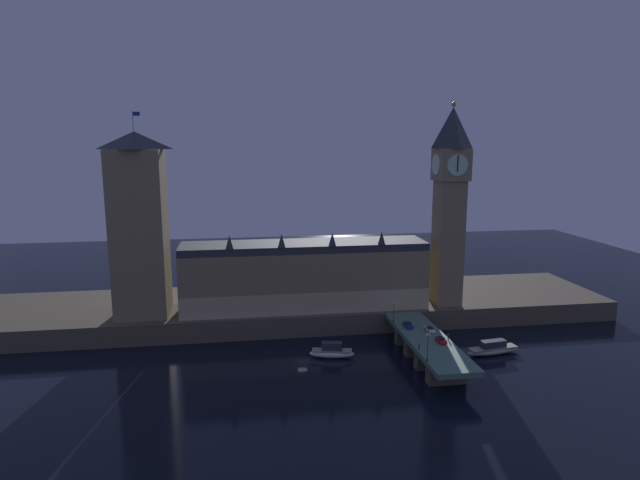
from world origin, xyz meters
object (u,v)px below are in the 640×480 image
car_southbound_lead (441,340)px  car_southbound_trail (430,329)px  car_northbound_lead (408,325)px  pedestrian_near_rail (419,346)px  boat_upstream (332,352)px  boat_downstream (493,349)px  clock_tower (450,200)px  pedestrian_mid_walk (448,337)px  victoria_tower (139,225)px  street_lamp_near (428,343)px  street_lamp_far (394,309)px

car_southbound_lead → car_southbound_trail: size_ratio=0.96×
car_northbound_lead → pedestrian_near_rail: bearing=-98.4°
car_northbound_lead → boat_upstream: size_ratio=0.36×
car_southbound_lead → boat_upstream: 30.44m
boat_upstream → boat_downstream: boat_upstream is taller
boat_upstream → clock_tower: bearing=29.5°
car_southbound_lead → boat_downstream: bearing=16.2°
car_southbound_trail → boat_upstream: size_ratio=0.35×
pedestrian_mid_walk → car_southbound_lead: bearing=-154.3°
car_northbound_lead → boat_downstream: car_northbound_lead is taller
car_southbound_trail → boat_upstream: bearing=177.7°
victoria_tower → car_southbound_trail: size_ratio=13.51×
car_northbound_lead → car_southbound_trail: car_northbound_lead is taller
clock_tower → street_lamp_near: clock_tower is taller
street_lamp_far → clock_tower: bearing=35.2°
car_northbound_lead → street_lamp_far: 6.60m
car_northbound_lead → boat_upstream: 24.13m
victoria_tower → street_lamp_near: 93.22m
pedestrian_mid_walk → pedestrian_near_rail: bearing=-152.1°
car_northbound_lead → car_southbound_trail: size_ratio=1.01×
victoria_tower → pedestrian_near_rail: (75.99, -41.78, -27.36)m
pedestrian_near_rail → victoria_tower: bearing=151.2°
victoria_tower → boat_downstream: bearing=-17.7°
clock_tower → victoria_tower: size_ratio=1.05×
car_southbound_trail → street_lamp_far: size_ratio=0.72×
car_southbound_trail → victoria_tower: bearing=160.9°
boat_upstream → boat_downstream: size_ratio=0.78×
car_southbound_trail → pedestrian_mid_walk: (2.54, -7.35, 0.27)m
pedestrian_near_rail → boat_upstream: (-20.66, 13.86, -5.98)m
clock_tower → street_lamp_near: (-22.70, -45.45, -30.30)m
car_northbound_lead → boat_downstream: 25.00m
street_lamp_near → street_lamp_far: street_lamp_near is taller
clock_tower → street_lamp_far: bearing=-144.8°
car_northbound_lead → car_southbound_lead: (5.09, -13.10, -0.02)m
clock_tower → car_northbound_lead: (-19.76, -20.87, -34.16)m
street_lamp_far → boat_upstream: street_lamp_far is taller
clock_tower → boat_upstream: clock_tower is taller
car_southbound_lead → boat_upstream: (-28.29, 9.69, -5.65)m
car_northbound_lead → pedestrian_near_rail: size_ratio=2.53×
pedestrian_near_rail → boat_downstream: bearing=20.1°
car_southbound_trail → boat_downstream: (17.90, -3.39, -5.76)m
victoria_tower → street_lamp_near: victoria_tower is taller
car_southbound_trail → street_lamp_near: street_lamp_near is taller
street_lamp_far → boat_downstream: size_ratio=0.38×
pedestrian_mid_walk → street_lamp_near: (-10.57, -12.70, 3.65)m
victoria_tower → boat_downstream: (101.51, -32.43, -33.49)m
pedestrian_mid_walk → street_lamp_near: size_ratio=0.23×
boat_downstream → victoria_tower: bearing=162.3°
victoria_tower → street_lamp_near: bearing=-33.0°
victoria_tower → boat_upstream: (55.32, -27.92, -33.34)m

